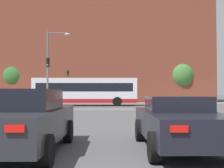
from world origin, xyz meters
TOP-DOWN VIEW (x-y plane):
  - stop_line_strip at (0.00, 21.52)m, footprint 7.84×0.30m
  - far_pavement at (0.00, 36.69)m, footprint 68.71×2.50m
  - brick_civic_building at (-0.83, 44.53)m, footprint 36.46×10.69m
  - car_saloon_left at (-1.79, 3.66)m, footprint 2.03×4.49m
  - car_roadster_right at (2.03, 3.95)m, footprint 1.93×4.33m
  - bus_crossing_lead at (-2.12, 28.26)m, footprint 11.38×2.66m
  - traffic_light_near_left at (-5.02, 22.14)m, footprint 0.26×0.31m
  - traffic_light_far_left at (-5.11, 35.93)m, footprint 0.26×0.31m
  - street_lamp_junction at (-4.99, 23.58)m, footprint 2.18×0.36m
  - pedestrian_waiting at (2.59, 37.42)m, footprint 0.46×0.37m
  - pedestrian_walking_east at (-6.55, 37.27)m, footprint 0.45×0.43m
  - pedestrian_walking_west at (4.57, 36.69)m, footprint 0.30×0.44m
  - tree_by_building at (11.98, 40.90)m, footprint 4.45×4.45m
  - tree_kerbside at (-14.10, 41.32)m, footprint 4.62×4.62m

SIDE VIEW (x-z plane):
  - stop_line_strip at x=0.00m, z-range 0.00..0.01m
  - far_pavement at x=0.00m, z-range 0.00..0.01m
  - car_roadster_right at x=2.03m, z-range 0.01..1.35m
  - car_saloon_left at x=-1.79m, z-range 0.02..1.53m
  - pedestrian_waiting at x=2.59m, z-range 0.13..1.76m
  - pedestrian_walking_east at x=-6.55m, z-range 0.15..1.87m
  - pedestrian_walking_west at x=4.57m, z-range 0.17..1.99m
  - bus_crossing_lead at x=-2.12m, z-range 0.11..3.16m
  - traffic_light_far_left at x=-5.11m, z-range 0.76..5.33m
  - traffic_light_near_left at x=-5.02m, z-range 0.77..5.36m
  - tree_kerbside at x=-14.10m, z-range 0.81..7.28m
  - tree_by_building at x=11.98m, z-range 0.90..7.41m
  - street_lamp_junction at x=-4.99m, z-range 0.81..8.09m
  - brick_civic_building at x=-0.83m, z-range -3.58..22.43m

